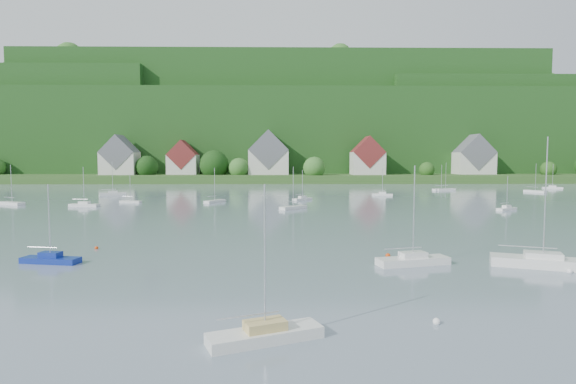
{
  "coord_description": "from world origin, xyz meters",
  "views": [
    {
      "loc": [
        9.78,
        -1.86,
        9.6
      ],
      "look_at": [
        11.03,
        75.0,
        4.0
      ],
      "focal_mm": 29.02,
      "sensor_mm": 36.0,
      "label": 1
    }
  ],
  "objects": [
    {
      "name": "mooring_buoy_1",
      "position": [
        18.83,
        24.34,
        0.0
      ],
      "size": [
        0.45,
        0.45,
        0.45
      ],
      "primitive_type": "sphere",
      "color": "white",
      "rests_on": "ground"
    },
    {
      "name": "village_building_3",
      "position": [
        45.0,
        186.0,
        9.43
      ],
      "size": [
        13.0,
        10.4,
        15.5
      ],
      "color": "beige",
      "rests_on": "far_shore_strip"
    },
    {
      "name": "near_sailboat_4",
      "position": [
        32.87,
        38.1,
        0.54
      ],
      "size": [
        8.77,
        5.26,
        11.46
      ],
      "rotation": [
        0.0,
        0.0,
        -0.37
      ],
      "color": "white",
      "rests_on": "ground"
    },
    {
      "name": "near_sailboat_3",
      "position": [
        21.73,
        39.31,
        0.46
      ],
      "size": [
        6.89,
        3.38,
        8.96
      ],
      "rotation": [
        0.0,
        0.0,
        0.24
      ],
      "color": "white",
      "rests_on": "ground"
    },
    {
      "name": "village_building_1",
      "position": [
        -30.0,
        189.0,
        8.75
      ],
      "size": [
        12.0,
        9.36,
        14.0
      ],
      "color": "beige",
      "rests_on": "far_shore_strip"
    },
    {
      "name": "village_building_4",
      "position": [
        90.0,
        190.0,
        9.59
      ],
      "size": [
        15.0,
        10.4,
        16.5
      ],
      "color": "beige",
      "rests_on": "far_shore_strip"
    },
    {
      "name": "village_building_2",
      "position": [
        5.0,
        188.0,
        10.27
      ],
      "size": [
        16.0,
        11.44,
        18.0
      ],
      "color": "beige",
      "rests_on": "far_shore_strip"
    },
    {
      "name": "near_sailboat_1",
      "position": [
        -11.32,
        40.52,
        0.41
      ],
      "size": [
        5.55,
        2.42,
        7.25
      ],
      "rotation": [
        0.0,
        0.0,
        -0.18
      ],
      "color": "navy",
      "rests_on": "ground"
    },
    {
      "name": "mooring_buoy_3",
      "position": [
        -9.74,
        47.13,
        0.0
      ],
      "size": [
        0.38,
        0.38,
        0.38
      ],
      "primitive_type": "sphere",
      "color": "#DD3F0B",
      "rests_on": "ground"
    },
    {
      "name": "village_building_0",
      "position": [
        -55.0,
        187.0,
        9.51
      ],
      "size": [
        14.0,
        10.4,
        16.0
      ],
      "color": "beige",
      "rests_on": "far_shore_strip"
    },
    {
      "name": "far_sailboat_cluster",
      "position": [
        7.39,
        112.15,
        0.37
      ],
      "size": [
        191.33,
        68.96,
        8.71
      ],
      "color": "white",
      "rests_on": "ground"
    },
    {
      "name": "near_sailboat_2",
      "position": [
        8.96,
        21.93,
        0.44
      ],
      "size": [
        6.32,
        3.9,
        8.27
      ],
      "rotation": [
        0.0,
        0.0,
        0.39
      ],
      "color": "white",
      "rests_on": "ground"
    },
    {
      "name": "mooring_buoy_4",
      "position": [
        34.01,
        36.08,
        0.0
      ],
      "size": [
        0.45,
        0.45,
        0.45
      ],
      "primitive_type": "sphere",
      "color": "white",
      "rests_on": "ground"
    },
    {
      "name": "forested_ridge",
      "position": [
        0.39,
        268.57,
        22.89
      ],
      "size": [
        620.0,
        181.22,
        69.89
      ],
      "color": "#164114",
      "rests_on": "ground"
    },
    {
      "name": "mooring_buoy_2",
      "position": [
        20.21,
        42.52,
        0.0
      ],
      "size": [
        0.5,
        0.5,
        0.5
      ],
      "primitive_type": "sphere",
      "color": "#DD3F0B",
      "rests_on": "ground"
    },
    {
      "name": "far_shore_strip",
      "position": [
        0.0,
        200.0,
        1.5
      ],
      "size": [
        600.0,
        60.0,
        3.0
      ],
      "primitive_type": "cube",
      "color": "#2D5620",
      "rests_on": "ground"
    }
  ]
}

